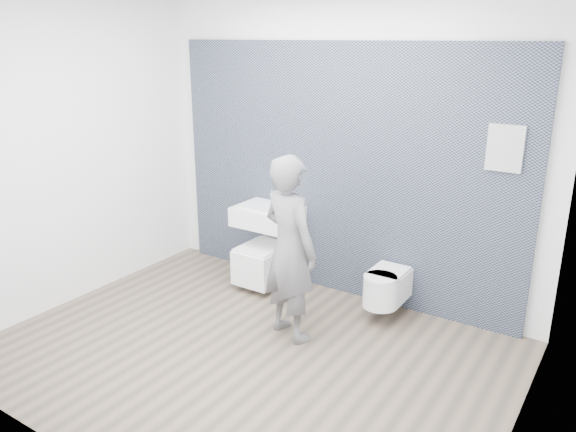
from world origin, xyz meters
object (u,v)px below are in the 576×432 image
Objects in this scene: washbasin at (268,216)px; toilet_square at (265,260)px; toilet_rounded at (385,287)px; visitor at (290,249)px.

washbasin reaches higher than toilet_square.
toilet_square is 1.31m from toilet_rounded.
toilet_rounded is at bearing 1.17° from toilet_square.
washbasin is 0.46m from toilet_square.
toilet_square is 1.16m from visitor.
toilet_rounded is (1.31, 0.03, 0.03)m from toilet_square.
visitor reaches higher than washbasin.
toilet_rounded is 0.34× the size of visitor.
washbasin is at bearing 178.61° from toilet_rounded.
toilet_rounded is 1.03m from visitor.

